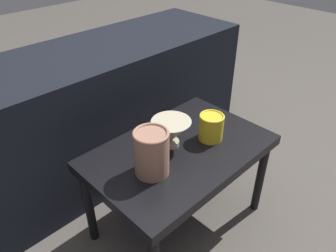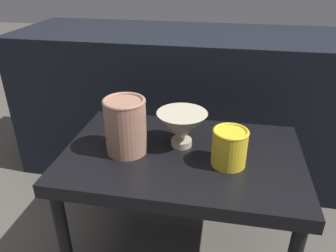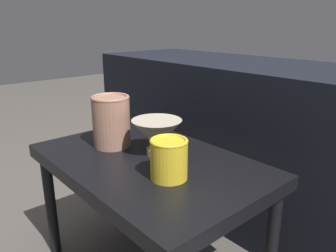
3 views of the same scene
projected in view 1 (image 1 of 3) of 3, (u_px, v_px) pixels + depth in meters
ground_plane at (178, 221)px, 1.47m from camera, size 8.00×8.00×0.00m
table at (180, 158)px, 1.27m from camera, size 0.70×0.46×0.41m
couch_backdrop at (96, 112)px, 1.64m from camera, size 1.63×0.50×0.64m
bowl at (171, 132)px, 1.23m from camera, size 0.15×0.15×0.11m
vase_textured_left at (152, 152)px, 1.09m from camera, size 0.12×0.12×0.17m
vase_colorful_right at (211, 127)px, 1.27m from camera, size 0.10×0.10×0.11m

